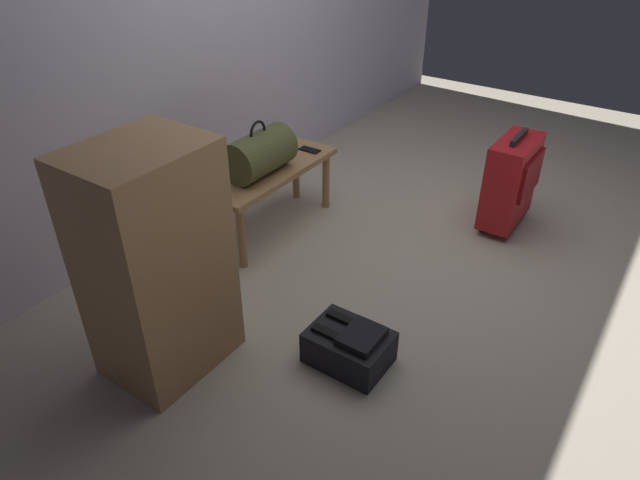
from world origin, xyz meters
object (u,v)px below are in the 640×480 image
at_px(bench, 270,178).
at_px(suitcase_upright_red, 511,181).
at_px(duffel_bag_olive, 259,154).
at_px(cell_phone, 310,150).
at_px(side_cabinet, 156,264).
at_px(backpack_dark, 350,346).

relative_size(bench, suitcase_upright_red, 1.55).
xyz_separation_m(duffel_bag_olive, suitcase_upright_red, (1.00, -1.25, -0.24)).
xyz_separation_m(duffel_bag_olive, cell_phone, (0.45, -0.05, -0.13)).
relative_size(bench, side_cabinet, 0.91).
bearing_deg(suitcase_upright_red, cell_phone, 114.50).
relative_size(duffel_bag_olive, backpack_dark, 1.16).
distance_m(suitcase_upright_red, backpack_dark, 1.69).
height_order(bench, cell_phone, cell_phone).
distance_m(duffel_bag_olive, side_cabinet, 1.18).
distance_m(suitcase_upright_red, side_cabinet, 2.31).
bearing_deg(backpack_dark, bench, 54.84).
distance_m(backpack_dark, side_cabinet, 0.97).
bearing_deg(suitcase_upright_red, duffel_bag_olive, 128.60).
bearing_deg(backpack_dark, duffel_bag_olive, 58.21).
xyz_separation_m(cell_phone, suitcase_upright_red, (0.55, -1.20, -0.11)).
height_order(bench, duffel_bag_olive, duffel_bag_olive).
relative_size(suitcase_upright_red, side_cabinet, 0.59).
height_order(duffel_bag_olive, backpack_dark, duffel_bag_olive).
xyz_separation_m(cell_phone, backpack_dark, (-1.11, -1.02, -0.35)).
xyz_separation_m(backpack_dark, side_cabinet, (-0.46, 0.72, 0.46)).
bearing_deg(bench, suitcase_upright_red, -54.02).
bearing_deg(side_cabinet, cell_phone, 10.65).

